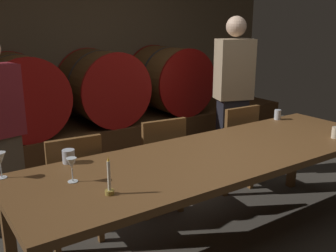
{
  "coord_description": "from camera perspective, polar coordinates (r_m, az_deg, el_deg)",
  "views": [
    {
      "loc": [
        -1.89,
        -1.97,
        1.69
      ],
      "look_at": [
        -0.28,
        0.39,
        0.9
      ],
      "focal_mm": 41.28,
      "sensor_mm": 36.0,
      "label": 1
    }
  ],
  "objects": [
    {
      "name": "barrel_shelf",
      "position": [
        4.74,
        -9.06,
        -2.28
      ],
      "size": [
        5.11,
        0.9,
        0.52
      ],
      "primitive_type": "cube",
      "color": "#4C2D16",
      "rests_on": "ground"
    },
    {
      "name": "cup_right",
      "position": [
        3.83,
        15.87,
        1.62
      ],
      "size": [
        0.06,
        0.06,
        0.1
      ],
      "primitive_type": "cylinder",
      "color": "silver",
      "rests_on": "dining_table"
    },
    {
      "name": "chair_center",
      "position": [
        3.42,
        -1.35,
        -5.09
      ],
      "size": [
        0.44,
        0.44,
        0.88
      ],
      "rotation": [
        0.0,
        0.0,
        3.02
      ],
      "color": "brown",
      "rests_on": "ground"
    },
    {
      "name": "guest_right",
      "position": [
        4.26,
        9.59,
        4.43
      ],
      "size": [
        0.44,
        0.35,
        1.73
      ],
      "rotation": [
        0.0,
        0.0,
        2.8
      ],
      "color": "black",
      "rests_on": "ground"
    },
    {
      "name": "chair_right",
      "position": [
        3.93,
        9.67,
        -2.53
      ],
      "size": [
        0.42,
        0.42,
        0.88
      ],
      "rotation": [
        0.0,
        0.0,
        3.09
      ],
      "color": "brown",
      "rests_on": "ground"
    },
    {
      "name": "candle_left",
      "position": [
        2.15,
        -8.67,
        -8.45
      ],
      "size": [
        0.05,
        0.05,
        0.22
      ],
      "color": "olive",
      "rests_on": "dining_table"
    },
    {
      "name": "wine_glass_center",
      "position": [
        2.33,
        -14.03,
        -5.53
      ],
      "size": [
        0.06,
        0.06,
        0.15
      ],
      "color": "white",
      "rests_on": "dining_table"
    },
    {
      "name": "back_wall",
      "position": [
        5.03,
        -12.42,
        12.51
      ],
      "size": [
        5.68,
        0.24,
        2.92
      ],
      "primitive_type": "cube",
      "color": "brown",
      "rests_on": "ground"
    },
    {
      "name": "cup_left",
      "position": [
        2.66,
        -14.47,
        -4.36
      ],
      "size": [
        0.08,
        0.08,
        0.09
      ],
      "primitive_type": "cylinder",
      "color": "silver",
      "rests_on": "dining_table"
    },
    {
      "name": "wine_barrel_left",
      "position": [
        4.28,
        -21.12,
        4.28
      ],
      "size": [
        0.84,
        0.83,
        0.84
      ],
      "color": "brown",
      "rests_on": "barrel_shelf"
    },
    {
      "name": "wine_glass_left",
      "position": [
        2.52,
        -23.58,
        -4.57
      ],
      "size": [
        0.07,
        0.07,
        0.16
      ],
      "color": "white",
      "rests_on": "dining_table"
    },
    {
      "name": "wine_barrel_center",
      "position": [
        4.57,
        -9.7,
        5.76
      ],
      "size": [
        0.84,
        0.83,
        0.84
      ],
      "color": "brown",
      "rests_on": "barrel_shelf"
    },
    {
      "name": "ground_plane",
      "position": [
        3.21,
        8.44,
        -16.42
      ],
      "size": [
        7.38,
        7.38,
        0.0
      ],
      "primitive_type": "plane",
      "color": "#3F3A33"
    },
    {
      "name": "wine_barrel_right",
      "position": [
        5.04,
        0.25,
        6.87
      ],
      "size": [
        0.84,
        0.83,
        0.84
      ],
      "color": "brown",
      "rests_on": "barrel_shelf"
    },
    {
      "name": "dining_table",
      "position": [
        2.83,
        7.4,
        -5.08
      ],
      "size": [
        2.94,
        0.92,
        0.76
      ],
      "color": "brown",
      "rests_on": "ground"
    },
    {
      "name": "chair_left",
      "position": [
        3.04,
        -13.9,
        -8.29
      ],
      "size": [
        0.43,
        0.43,
        0.88
      ],
      "rotation": [
        0.0,
        0.0,
        3.06
      ],
      "color": "brown",
      "rests_on": "ground"
    },
    {
      "name": "cup_center",
      "position": [
        3.39,
        23.5,
        -0.9
      ],
      "size": [
        0.06,
        0.06,
        0.09
      ],
      "primitive_type": "cylinder",
      "color": "beige",
      "rests_on": "dining_table"
    }
  ]
}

